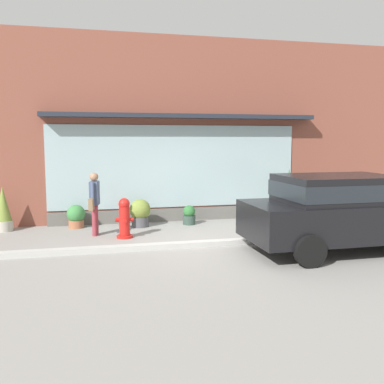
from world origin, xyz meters
name	(u,v)px	position (x,y,z in m)	size (l,w,h in m)	color
ground_plane	(211,244)	(0.00, 0.00, 0.00)	(60.00, 60.00, 0.00)	gray
curb_strip	(214,243)	(0.00, -0.20, 0.06)	(14.00, 0.24, 0.12)	#B2B2AD
storefront	(181,132)	(0.00, 3.19, 2.57)	(14.00, 0.81, 5.27)	brown
fire_hydrant	(124,218)	(-1.86, 1.06, 0.47)	(0.44, 0.41, 0.97)	red
pedestrian_with_handbag	(94,199)	(-2.54, 1.49, 0.90)	(0.29, 0.68, 1.55)	#8E333D
parked_car_black	(342,209)	(2.50, -1.27, 0.91)	(4.25, 2.04, 1.62)	black
potted_plant_trailing_edge	(76,216)	(-3.02, 2.56, 0.32)	(0.48, 0.48, 0.62)	#9E6042
potted_plant_low_front	(140,212)	(-1.33, 2.32, 0.40)	(0.57, 0.57, 0.75)	#4C4C51
potted_plant_window_center	(324,203)	(4.46, 2.79, 0.40)	(0.48, 0.48, 0.73)	#33473D
potted_plant_window_right	(289,195)	(3.16, 2.61, 0.71)	(0.44, 0.44, 1.48)	#9E6042
potted_plant_window_left	(189,215)	(0.03, 2.32, 0.26)	(0.35, 0.35, 0.54)	#33473D
potted_plant_corner_tall	(3,210)	(-4.83, 2.58, 0.56)	(0.45, 0.45, 1.17)	#B7B2A3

